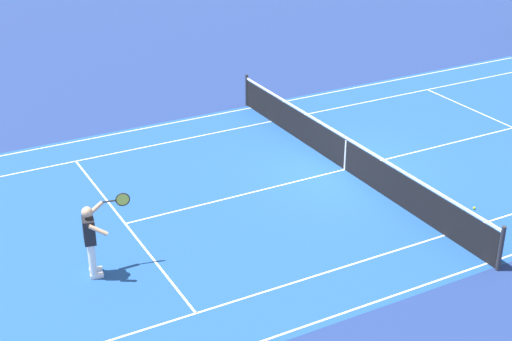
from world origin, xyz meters
name	(u,v)px	position (x,y,z in m)	size (l,w,h in m)	color
ground_plane	(345,170)	(0.00, 0.00, 0.00)	(60.00, 60.00, 0.00)	navy
court_slab	(345,170)	(0.00, 0.00, 0.00)	(24.20, 11.40, 0.00)	#1E4C93
court_line_markings	(345,169)	(0.00, 0.00, 0.00)	(23.85, 11.05, 0.01)	white
tennis_net	(346,153)	(0.00, 0.00, 0.49)	(0.10, 11.70, 1.08)	#2D2D33
tennis_player_near	(91,237)	(7.72, 1.80, 0.93)	(1.15, 0.76, 1.70)	white
tennis_ball	(474,208)	(-1.52, 3.47, 0.03)	(0.07, 0.07, 0.07)	#CCE01E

